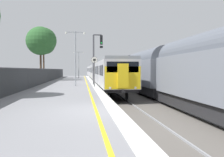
% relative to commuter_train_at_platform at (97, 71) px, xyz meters
% --- Properties ---
extents(ground, '(17.40, 110.00, 1.21)m').
position_rel_commuter_train_at_platform_xyz_m(ground, '(0.54, -38.52, -1.88)').
color(ground, gray).
extents(commuter_train_at_platform, '(2.83, 61.14, 3.81)m').
position_rel_commuter_train_at_platform_xyz_m(commuter_train_at_platform, '(0.00, 0.00, 0.00)').
color(commuter_train_at_platform, '#B7B7BC').
rests_on(commuter_train_at_platform, ground).
extents(freight_train_adjacent_track, '(2.60, 54.61, 4.65)m').
position_rel_commuter_train_at_platform_xyz_m(freight_train_adjacent_track, '(4.00, -15.18, 0.27)').
color(freight_train_adjacent_track, '#232326').
rests_on(freight_train_adjacent_track, ground).
extents(signal_gantry, '(1.10, 0.24, 5.46)m').
position_rel_commuter_train_at_platform_xyz_m(signal_gantry, '(-1.49, -21.48, 2.12)').
color(signal_gantry, '#47474C').
rests_on(signal_gantry, ground).
extents(speed_limit_sign, '(0.59, 0.08, 2.83)m').
position_rel_commuter_train_at_platform_xyz_m(speed_limit_sign, '(-1.85, -25.32, 0.53)').
color(speed_limit_sign, '#59595B').
rests_on(speed_limit_sign, ground).
extents(platform_lamp_mid, '(2.00, 0.20, 5.45)m').
position_rel_commuter_train_at_platform_xyz_m(platform_lamp_mid, '(-3.65, -23.45, 1.96)').
color(platform_lamp_mid, '#93999E').
rests_on(platform_lamp_mid, ground).
extents(platform_lamp_far, '(2.00, 0.20, 5.17)m').
position_rel_commuter_train_at_platform_xyz_m(platform_lamp_far, '(-3.65, 0.51, 1.82)').
color(platform_lamp_far, '#93999E').
rests_on(platform_lamp_far, ground).
extents(background_tree_left, '(4.77, 4.77, 9.37)m').
position_rel_commuter_train_at_platform_xyz_m(background_tree_left, '(-9.95, -1.64, 5.51)').
color(background_tree_left, '#473323').
rests_on(background_tree_left, ground).
extents(background_tree_centre, '(4.30, 4.30, 8.13)m').
position_rel_commuter_train_at_platform_xyz_m(background_tree_centre, '(-9.30, -10.10, 4.61)').
color(background_tree_centre, '#473323').
rests_on(background_tree_centre, ground).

